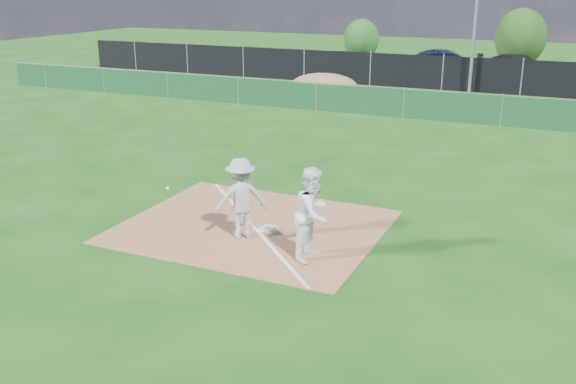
% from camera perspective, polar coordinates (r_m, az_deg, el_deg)
% --- Properties ---
extents(ground, '(90.00, 90.00, 0.00)m').
position_cam_1_polar(ground, '(23.36, 7.07, 4.29)').
color(ground, '#15490F').
rests_on(ground, ground).
extents(infield_dirt, '(6.00, 5.00, 0.02)m').
position_cam_1_polar(infield_dirt, '(15.37, -3.14, -3.06)').
color(infield_dirt, '#975F3C').
rests_on(infield_dirt, ground).
extents(foul_line, '(5.01, 5.01, 0.01)m').
position_cam_1_polar(foul_line, '(15.37, -3.14, -3.01)').
color(foul_line, white).
rests_on(foul_line, infield_dirt).
extents(green_fence, '(44.00, 0.05, 1.20)m').
position_cam_1_polar(green_fence, '(27.95, 10.25, 7.71)').
color(green_fence, '#103D1E').
rests_on(green_fence, ground).
extents(dirt_mound, '(3.38, 2.60, 1.17)m').
position_cam_1_polar(dirt_mound, '(32.74, 3.23, 9.47)').
color(dirt_mound, olive).
rests_on(dirt_mound, ground).
extents(black_fence, '(46.00, 0.04, 1.80)m').
position_cam_1_polar(black_fence, '(35.62, 13.57, 10.23)').
color(black_fence, black).
rests_on(black_fence, ground).
extents(parking_lot, '(46.00, 9.00, 0.01)m').
position_cam_1_polar(parking_lot, '(40.62, 14.90, 9.79)').
color(parking_lot, black).
rests_on(parking_lot, ground).
extents(light_pole, '(0.16, 0.16, 8.00)m').
position_cam_1_polar(light_pole, '(34.80, 16.36, 14.97)').
color(light_pole, slate).
rests_on(light_pole, ground).
extents(first_base, '(0.38, 0.38, 0.07)m').
position_cam_1_polar(first_base, '(15.10, -1.73, -3.26)').
color(first_base, silver).
rests_on(first_base, infield_dirt).
extents(play_at_first, '(2.58, 1.30, 1.86)m').
position_cam_1_polar(play_at_first, '(14.44, -4.20, -0.55)').
color(play_at_first, '#B9B9BC').
rests_on(play_at_first, infield_dirt).
extents(runner, '(0.81, 1.01, 2.00)m').
position_cam_1_polar(runner, '(13.33, 2.26, -1.92)').
color(runner, white).
rests_on(runner, ground).
extents(car_left, '(4.55, 2.66, 1.45)m').
position_cam_1_polar(car_left, '(41.41, 5.23, 11.50)').
color(car_left, '#A7ABAF').
rests_on(car_left, parking_lot).
extents(car_mid, '(5.19, 3.25, 1.61)m').
position_cam_1_polar(car_mid, '(40.25, 13.97, 10.96)').
color(car_mid, black).
rests_on(car_mid, parking_lot).
extents(car_right, '(5.31, 2.70, 1.48)m').
position_cam_1_polar(car_right, '(40.48, 20.03, 10.35)').
color(car_right, black).
rests_on(car_right, parking_lot).
extents(tree_left, '(2.53, 2.53, 3.00)m').
position_cam_1_polar(tree_left, '(47.71, 6.54, 13.32)').
color(tree_left, '#382316').
rests_on(tree_left, ground).
extents(tree_mid, '(3.29, 3.29, 3.90)m').
position_cam_1_polar(tree_mid, '(46.06, 19.97, 12.79)').
color(tree_mid, '#382316').
rests_on(tree_mid, ground).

